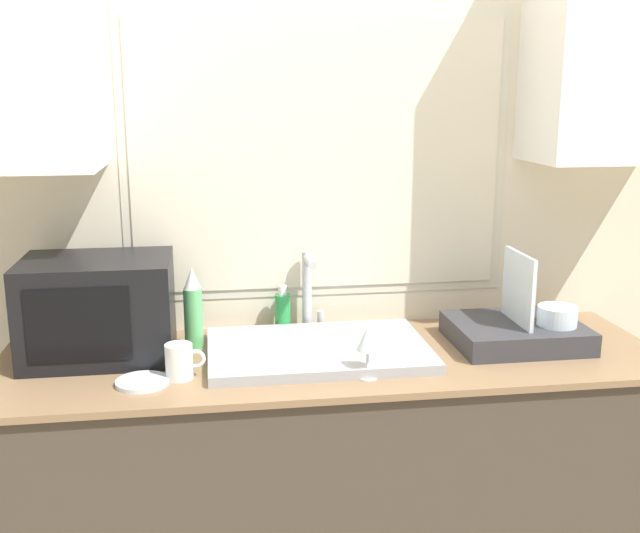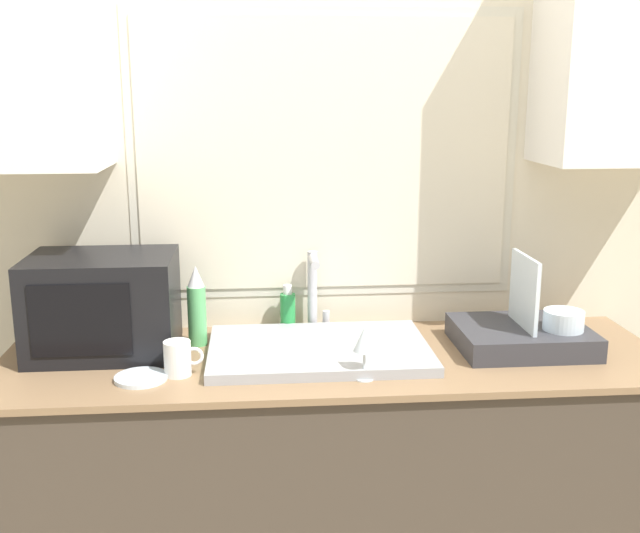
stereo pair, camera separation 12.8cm
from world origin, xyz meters
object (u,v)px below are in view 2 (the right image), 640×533
faucet (314,286)px  mug_near_sink (178,358)px  dish_rack (525,333)px  wine_glass (364,341)px  microwave (103,304)px  spray_bottle (197,307)px  soap_bottle (288,311)px

faucet → mug_near_sink: size_ratio=2.39×
dish_rack → wine_glass: size_ratio=2.64×
mug_near_sink → faucet: bearing=42.0°
microwave → faucet: bearing=13.3°
spray_bottle → mug_near_sink: (-0.03, -0.25, -0.07)m
spray_bottle → wine_glass: size_ratio=1.68×
dish_rack → wine_glass: (-0.53, -0.21, 0.06)m
soap_bottle → mug_near_sink: bearing=-130.7°
microwave → wine_glass: size_ratio=2.86×
soap_bottle → wine_glass: size_ratio=1.03×
faucet → spray_bottle: size_ratio=1.04×
faucet → microwave: (-0.64, -0.15, -0.00)m
spray_bottle → mug_near_sink: spray_bottle is taller
microwave → spray_bottle: size_ratio=1.70×
spray_bottle → soap_bottle: size_ratio=1.63×
spray_bottle → soap_bottle: (0.29, 0.12, -0.05)m
dish_rack → soap_bottle: size_ratio=2.57×
faucet → microwave: 0.66m
soap_bottle → wine_glass: bearing=-67.1°
spray_bottle → mug_near_sink: size_ratio=2.29×
spray_bottle → wine_glass: (0.47, -0.33, -0.01)m
microwave → wine_glass: 0.80m
soap_bottle → mug_near_sink: (-0.32, -0.37, -0.02)m
dish_rack → mug_near_sink: dish_rack is taller
microwave → dish_rack: microwave is taller
mug_near_sink → soap_bottle: bearing=49.3°
dish_rack → microwave: bearing=176.5°
soap_bottle → wine_glass: soap_bottle is taller
wine_glass → dish_rack: bearing=21.5°
wine_glass → soap_bottle: bearing=112.9°
faucet → wine_glass: (0.10, -0.44, -0.04)m
mug_near_sink → dish_rack: bearing=7.4°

